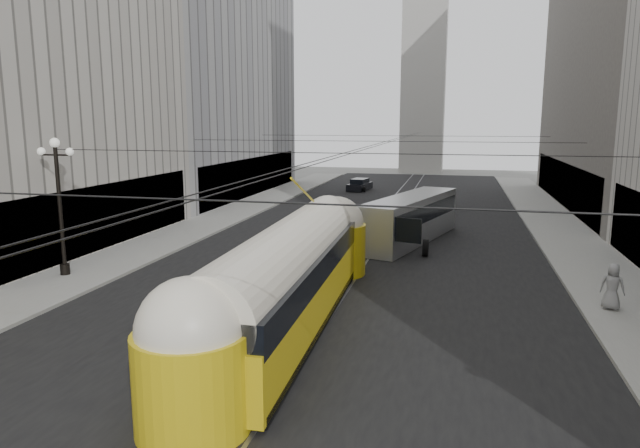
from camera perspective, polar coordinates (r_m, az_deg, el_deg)
The scene contains 14 objects.
road at distance 38.01m, azimuth 5.49°, elevation -0.81°, with size 20.00×85.00×0.02m, color black.
sidewalk_left at distance 44.53m, azimuth -9.31°, elevation 0.83°, with size 4.00×72.00×0.15m, color gray.
sidewalk_right at distance 41.65m, azimuth 22.78°, elevation -0.49°, with size 4.00×72.00×0.15m, color gray.
rail_left at distance 38.12m, azimuth 4.38°, elevation -0.76°, with size 0.12×85.00×0.04m, color gray.
rail_right at distance 37.92m, azimuth 6.62°, elevation -0.86°, with size 0.12×85.00×0.04m, color gray.
building_left_far at distance 58.60m, azimuth -12.53°, elevation 16.93°, with size 12.60×28.60×28.60m.
distant_tower at distance 84.96m, azimuth 10.39°, elevation 15.29°, with size 6.00×6.00×31.36m.
lamppost_left_mid at distance 28.85m, azimuth -24.62°, elevation 2.32°, with size 1.86×0.44×6.37m.
catenary at distance 36.32m, azimuth 5.61°, elevation 8.03°, with size 25.00×72.00×0.23m.
streetcar at distance 20.35m, azimuth -3.13°, elevation -5.15°, with size 3.17×17.36×3.81m.
city_bus at distance 35.04m, azimuth 9.03°, elevation 0.71°, with size 5.26×11.38×2.79m.
sedan_white_far at distance 49.32m, azimuth 11.39°, elevation 2.39°, with size 3.26×5.14×1.51m.
sedan_dark_far at distance 60.71m, azimuth 3.99°, elevation 3.90°, with size 2.28×4.22×1.26m.
pedestrian_sidewalk_right at distance 24.52m, azimuth 27.20°, elevation -5.58°, with size 0.88×0.54×1.81m, color gray.
Camera 1 is at (5.17, -4.45, 7.26)m, focal length 32.00 mm.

